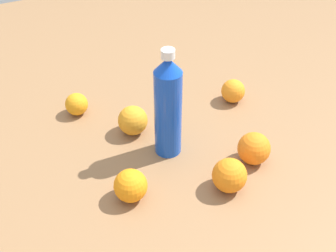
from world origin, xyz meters
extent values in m
plane|color=olive|center=(0.00, 0.00, 0.00)|extent=(2.40, 2.40, 0.00)
cylinder|color=blue|center=(0.03, 0.03, 0.12)|extent=(0.07, 0.07, 0.24)
cone|color=blue|center=(0.03, 0.03, 0.26)|extent=(0.07, 0.07, 0.04)
cylinder|color=white|center=(0.03, 0.03, 0.29)|extent=(0.03, 0.03, 0.02)
sphere|color=orange|center=(-0.15, -0.04, 0.04)|extent=(0.08, 0.08, 0.08)
sphere|color=orange|center=(0.29, 0.19, 0.03)|extent=(0.07, 0.07, 0.07)
sphere|color=orange|center=(0.14, 0.08, 0.04)|extent=(0.08, 0.08, 0.08)
sphere|color=orange|center=(-0.08, 0.18, 0.04)|extent=(0.08, 0.08, 0.08)
sphere|color=orange|center=(0.15, -0.24, 0.04)|extent=(0.07, 0.07, 0.07)
sphere|color=orange|center=(-0.10, -0.15, 0.04)|extent=(0.08, 0.08, 0.08)
camera|label=1|loc=(-0.73, 0.41, 0.77)|focal=46.50mm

